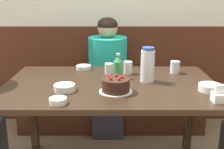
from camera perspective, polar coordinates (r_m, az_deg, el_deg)
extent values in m
cube|color=#4C2314|center=(3.05, -0.28, 0.03)|extent=(4.80, 0.04, 1.04)
cube|color=#472314|center=(2.94, -0.28, -6.54)|extent=(1.87, 0.38, 0.47)
cube|color=black|center=(1.99, -0.35, -2.28)|extent=(1.49, 0.94, 0.03)
cube|color=black|center=(2.61, -15.89, -7.18)|extent=(0.06, 0.06, 0.73)
cube|color=black|center=(2.61, 15.30, -7.17)|extent=(0.06, 0.06, 0.73)
cylinder|color=white|center=(1.81, 0.61, -3.46)|extent=(0.22, 0.22, 0.01)
cylinder|color=#381E14|center=(1.80, 0.61, -2.12)|extent=(0.18, 0.18, 0.08)
sphere|color=red|center=(1.75, 1.32, -0.88)|extent=(0.02, 0.02, 0.02)
sphere|color=red|center=(1.79, 1.91, -0.46)|extent=(0.02, 0.02, 0.02)
sphere|color=red|center=(1.82, 0.73, -0.16)|extent=(0.02, 0.02, 0.02)
sphere|color=red|center=(1.80, -0.60, -0.39)|extent=(0.02, 0.02, 0.02)
sphere|color=red|center=(1.75, -0.27, -0.84)|extent=(0.02, 0.02, 0.02)
cylinder|color=white|center=(2.01, 7.08, 1.73)|extent=(0.10, 0.10, 0.23)
cylinder|color=#28479E|center=(1.98, 7.21, 5.21)|extent=(0.08, 0.08, 0.02)
cylinder|color=#388E4C|center=(2.10, 1.09, 0.99)|extent=(0.07, 0.07, 0.12)
cone|color=#388E4C|center=(2.07, 1.10, 3.28)|extent=(0.07, 0.07, 0.05)
cylinder|color=silver|center=(2.07, 1.11, 4.12)|extent=(0.03, 0.03, 0.01)
cube|color=white|center=(1.76, 21.29, -4.34)|extent=(0.11, 0.08, 0.05)
cube|color=white|center=(1.75, 21.46, -2.73)|extent=(0.09, 0.03, 0.05)
cylinder|color=white|center=(1.93, 19.13, -2.50)|extent=(0.15, 0.15, 0.04)
cylinder|color=white|center=(1.85, -9.76, -2.65)|extent=(0.14, 0.14, 0.04)
cylinder|color=white|center=(2.36, -5.94, 1.47)|extent=(0.12, 0.12, 0.03)
cylinder|color=white|center=(1.65, -11.05, -5.28)|extent=(0.10, 0.10, 0.03)
cylinder|color=silver|center=(2.27, 12.52, 1.47)|extent=(0.08, 0.08, 0.10)
cylinder|color=silver|center=(2.20, -0.78, 1.19)|extent=(0.07, 0.07, 0.08)
cylinder|color=silver|center=(2.21, 3.11, 1.42)|extent=(0.07, 0.07, 0.10)
cube|color=#33333D|center=(2.86, -0.97, -7.48)|extent=(0.30, 0.34, 0.45)
cylinder|color=#1EB2A3|center=(2.70, -1.02, 2.04)|extent=(0.36, 0.36, 0.53)
sphere|color=tan|center=(2.63, -1.06, 9.36)|extent=(0.18, 0.18, 0.18)
ellipsoid|color=black|center=(2.63, -1.07, 10.06)|extent=(0.19, 0.19, 0.14)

